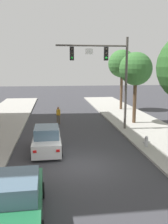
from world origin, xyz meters
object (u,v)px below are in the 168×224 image
object	(u,v)px
car_following_green	(17,200)
street_tree_second	(136,69)
traffic_signal_mast	(107,67)
car_lead_white	(47,140)
street_tree_third	(122,64)
fire_hydrant	(146,141)
pedestrian_crossing_road	(58,115)

from	to	relation	value
car_following_green	street_tree_second	distance (m)	17.01
traffic_signal_mast	car_lead_white	size ratio (longest dim) A/B	1.76
car_lead_white	street_tree_third	size ratio (longest dim) A/B	0.59
fire_hydrant	street_tree_third	bearing A→B (deg)	80.65
pedestrian_crossing_road	fire_hydrant	world-z (taller)	pedestrian_crossing_road
fire_hydrant	street_tree_second	world-z (taller)	street_tree_second
street_tree_second	street_tree_third	world-z (taller)	street_tree_third
car_following_green	street_tree_third	xyz separation A→B (m)	(9.74, 21.57, 4.95)
fire_hydrant	street_tree_second	bearing A→B (deg)	77.73
car_following_green	street_tree_second	size ratio (longest dim) A/B	0.66
car_following_green	pedestrian_crossing_road	bearing A→B (deg)	83.00
fire_hydrant	street_tree_third	size ratio (longest dim) A/B	0.10
street_tree_second	traffic_signal_mast	bearing A→B (deg)	-146.04
pedestrian_crossing_road	street_tree_third	bearing A→B (deg)	40.67
pedestrian_crossing_road	fire_hydrant	size ratio (longest dim) A/B	2.28
pedestrian_crossing_road	car_following_green	bearing A→B (deg)	-97.00
fire_hydrant	pedestrian_crossing_road	bearing A→B (deg)	124.52
fire_hydrant	traffic_signal_mast	bearing A→B (deg)	107.41
traffic_signal_mast	street_tree_second	distance (m)	3.76
traffic_signal_mast	street_tree_third	world-z (taller)	traffic_signal_mast
fire_hydrant	street_tree_second	xyz separation A→B (m)	(1.54, 7.10, 4.58)
car_following_green	fire_hydrant	distance (m)	9.96
fire_hydrant	street_tree_second	size ratio (longest dim) A/B	0.11
car_following_green	street_tree_second	bearing A→B (deg)	57.46
street_tree_second	car_lead_white	bearing A→B (deg)	-140.09
street_tree_third	car_lead_white	bearing A→B (deg)	-121.66
traffic_signal_mast	car_lead_white	distance (m)	8.08
car_lead_white	car_following_green	world-z (taller)	same
street_tree_third	pedestrian_crossing_road	bearing A→B (deg)	-139.33
traffic_signal_mast	car_lead_white	xyz separation A→B (m)	(-4.85, -4.57, -4.58)
car_lead_white	pedestrian_crossing_road	size ratio (longest dim) A/B	2.59
pedestrian_crossing_road	street_tree_third	size ratio (longest dim) A/B	0.23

